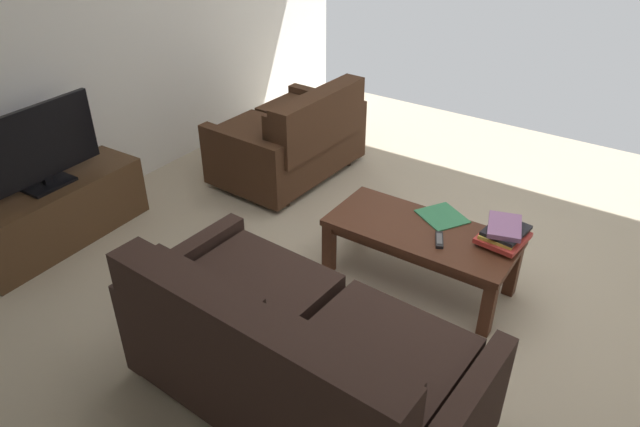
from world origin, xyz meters
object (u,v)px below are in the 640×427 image
object	(u,v)px
flat_tv	(38,147)
loose_magazine	(442,216)
tv_stand	(57,213)
tv_remote	(439,240)
coffee_table	(421,238)
book_stack	(504,234)
sofa_main	(294,356)
loveseat_near	(293,138)

from	to	relation	value
flat_tv	loose_magazine	xyz separation A→B (m)	(-2.36, -1.18, -0.33)
tv_stand	tv_remote	distance (m)	2.63
coffee_table	book_stack	size ratio (longest dim) A/B	3.55
coffee_table	book_stack	bearing A→B (deg)	-162.98
coffee_table	tv_stand	bearing A→B (deg)	23.01
flat_tv	sofa_main	bearing A→B (deg)	172.83
flat_tv	loose_magazine	bearing A→B (deg)	-153.36
loveseat_near	sofa_main	bearing A→B (deg)	126.43
flat_tv	tv_remote	distance (m)	2.65
loveseat_near	loose_magazine	distance (m)	1.67
sofa_main	coffee_table	size ratio (longest dim) A/B	1.51
coffee_table	flat_tv	size ratio (longest dim) A/B	1.35
tv_stand	flat_tv	distance (m)	0.51
loveseat_near	tv_stand	bearing A→B (deg)	65.46
loveseat_near	flat_tv	bearing A→B (deg)	65.47
sofa_main	loose_magazine	size ratio (longest dim) A/B	6.44
loveseat_near	book_stack	bearing A→B (deg)	163.11
loveseat_near	loose_magazine	world-z (taller)	loveseat_near
loveseat_near	book_stack	world-z (taller)	loveseat_near
sofa_main	tv_stand	bearing A→B (deg)	-7.15
sofa_main	flat_tv	world-z (taller)	flat_tv
loveseat_near	flat_tv	xyz separation A→B (m)	(0.79, 1.73, 0.39)
sofa_main	coffee_table	world-z (taller)	sofa_main
sofa_main	tv_remote	world-z (taller)	sofa_main
loose_magazine	flat_tv	bearing A→B (deg)	147.88
flat_tv	coffee_table	bearing A→B (deg)	-157.00
loveseat_near	coffee_table	xyz separation A→B (m)	(-1.53, 0.74, -0.00)
sofa_main	book_stack	bearing A→B (deg)	-109.55
tv_stand	sofa_main	bearing A→B (deg)	172.85
loveseat_near	book_stack	distance (m)	2.08
tv_remote	loose_magazine	size ratio (longest dim) A/B	0.60
tv_stand	book_stack	xyz separation A→B (m)	(-2.77, -1.12, 0.24)
flat_tv	loose_magazine	size ratio (longest dim) A/B	3.14
loose_magazine	coffee_table	bearing A→B (deg)	-161.43
sofa_main	loveseat_near	world-z (taller)	sofa_main
loveseat_near	flat_tv	distance (m)	1.94
coffee_table	book_stack	distance (m)	0.49
tv_stand	book_stack	bearing A→B (deg)	-157.94
sofa_main	flat_tv	size ratio (longest dim) A/B	2.05
coffee_table	loose_magazine	size ratio (longest dim) A/B	4.26
coffee_table	loose_magazine	world-z (taller)	loose_magazine
loveseat_near	tv_remote	bearing A→B (deg)	154.29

